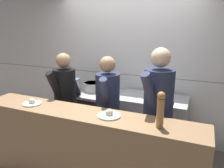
# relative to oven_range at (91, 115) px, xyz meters

# --- Properties ---
(wall_back_tiled) EXTENTS (8.00, 0.06, 2.60)m
(wall_back_tiled) POSITION_rel_oven_range_xyz_m (0.55, 0.40, 0.87)
(wall_back_tiled) COLOR white
(wall_back_tiled) RESTS_ON ground_plane
(oven_range) EXTENTS (1.06, 0.71, 0.87)m
(oven_range) POSITION_rel_oven_range_xyz_m (0.00, 0.00, 0.00)
(oven_range) COLOR #232326
(oven_range) RESTS_ON ground_plane
(prep_counter) EXTENTS (1.07, 0.65, 0.90)m
(prep_counter) POSITION_rel_oven_range_xyz_m (1.11, -0.00, 0.01)
(prep_counter) COLOR #B7BABF
(prep_counter) RESTS_ON ground_plane
(pass_counter) EXTENTS (2.76, 0.45, 1.03)m
(pass_counter) POSITION_rel_oven_range_xyz_m (0.56, -1.22, 0.08)
(pass_counter) COLOR #93704C
(pass_counter) RESTS_ON ground_plane
(stock_pot) EXTENTS (0.31, 0.31, 0.23)m
(stock_pot) POSITION_rel_oven_range_xyz_m (-0.34, -0.06, 0.55)
(stock_pot) COLOR #B7BABF
(stock_pot) RESTS_ON oven_range
(sauce_pot) EXTENTS (0.32, 0.32, 0.16)m
(sauce_pot) POSITION_rel_oven_range_xyz_m (0.02, 0.04, 0.52)
(sauce_pot) COLOR beige
(sauce_pot) RESTS_ON oven_range
(braising_pot) EXTENTS (0.33, 0.33, 0.16)m
(braising_pot) POSITION_rel_oven_range_xyz_m (0.31, -0.00, 0.52)
(braising_pot) COLOR beige
(braising_pot) RESTS_ON oven_range
(chefs_knife) EXTENTS (0.35, 0.23, 0.02)m
(chefs_knife) POSITION_rel_oven_range_xyz_m (1.13, -0.08, 0.47)
(chefs_knife) COLOR #B7BABF
(chefs_knife) RESTS_ON prep_counter
(plated_dish_main) EXTENTS (0.23, 0.23, 0.08)m
(plated_dish_main) POSITION_rel_oven_range_xyz_m (-0.16, -1.24, 0.62)
(plated_dish_main) COLOR white
(plated_dish_main) RESTS_ON pass_counter
(plated_dish_appetiser) EXTENTS (0.26, 0.26, 0.09)m
(plated_dish_appetiser) POSITION_rel_oven_range_xyz_m (0.89, -1.21, 0.62)
(plated_dish_appetiser) COLOR white
(plated_dish_appetiser) RESTS_ON pass_counter
(pepper_mill) EXTENTS (0.08, 0.08, 0.37)m
(pepper_mill) POSITION_rel_oven_range_xyz_m (1.45, -1.26, 0.79)
(pepper_mill) COLOR #AD7A47
(pepper_mill) RESTS_ON pass_counter
(chef_head_cook) EXTENTS (0.36, 0.71, 1.62)m
(chef_head_cook) POSITION_rel_oven_range_xyz_m (-0.08, -0.64, 0.47)
(chef_head_cook) COLOR black
(chef_head_cook) RESTS_ON ground_plane
(chef_sous) EXTENTS (0.40, 0.70, 1.61)m
(chef_sous) POSITION_rel_oven_range_xyz_m (0.62, -0.66, 0.46)
(chef_sous) COLOR black
(chef_sous) RESTS_ON ground_plane
(chef_line) EXTENTS (0.45, 0.76, 1.76)m
(chef_line) POSITION_rel_oven_range_xyz_m (1.32, -0.71, 0.54)
(chef_line) COLOR black
(chef_line) RESTS_ON ground_plane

